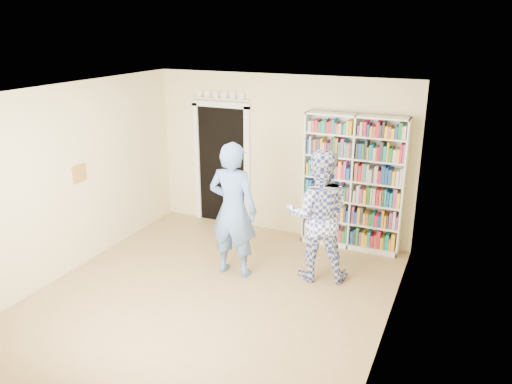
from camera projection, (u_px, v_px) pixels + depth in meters
floor at (211, 297)px, 6.65m from camera, size 5.00×5.00×0.00m
ceiling at (204, 93)px, 5.78m from camera, size 5.00×5.00×0.00m
wall_back at (280, 156)px, 8.38m from camera, size 4.50×0.00×4.50m
wall_left at (69, 180)px, 7.08m from camera, size 0.00×5.00×5.00m
wall_right at (391, 231)px, 5.35m from camera, size 0.00×5.00×5.00m
bookshelf at (353, 182)px, 7.83m from camera, size 1.57×0.30×2.16m
doorway at (222, 159)px, 8.84m from camera, size 1.10×0.08×2.43m
wall_art at (80, 173)px, 7.23m from camera, size 0.03×0.25×0.25m
man_blue at (233, 210)px, 7.00m from camera, size 0.72×0.48×1.95m
man_plaid at (318, 216)px, 6.90m from camera, size 1.08×0.94×1.88m
paper_sheet at (320, 222)px, 6.74m from camera, size 0.16×0.11×0.27m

